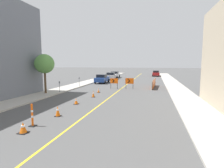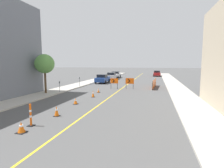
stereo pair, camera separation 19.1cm
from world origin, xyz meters
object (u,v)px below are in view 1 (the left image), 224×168
Objects in this scene: parked_car_curb_mid at (111,76)px; parked_car_curb_far at (115,75)px; parking_meter_near_curb at (79,80)px; arrow_barricade_secondary at (129,81)px; parked_car_opposite_side at (156,73)px; traffic_cone_fifth at (93,94)px; traffic_cone_second at (23,128)px; street_tree_left_near at (44,64)px; delineator_post_front at (32,116)px; traffic_cone_third at (58,111)px; traffic_cone_farthest at (99,91)px; traffic_cone_fourth at (76,101)px; parking_meter_far_curb at (59,84)px; parked_car_curb_near at (102,79)px; arrow_barricade_primary at (114,81)px.

parked_car_curb_mid is 5.01m from parked_car_curb_far.
arrow_barricade_secondary is at bearing -1.36° from parking_meter_near_curb.
parked_car_curb_mid is 1.01× the size of parked_car_opposite_side.
traffic_cone_fifth is at bearing -102.60° from parked_car_opposite_side.
traffic_cone_second is at bearing -102.13° from arrow_barricade_secondary.
parked_car_curb_mid is 19.94m from street_tree_left_near.
traffic_cone_second is 30.04m from parked_car_curb_mid.
delineator_post_front is 0.30× the size of parked_car_curb_far.
traffic_cone_third is 0.16× the size of parked_car_opposite_side.
parked_car_opposite_side is at bearing 68.88° from street_tree_left_near.
parked_car_curb_far is at bearing 94.85° from delineator_post_front.
traffic_cone_second is 0.13× the size of parked_car_curb_mid.
traffic_cone_fifth reaches higher than traffic_cone_farthest.
traffic_cone_fifth is (0.24, 9.84, 0.07)m from traffic_cone_second.
parked_car_opposite_side is (6.94, 30.22, 0.54)m from traffic_cone_farthest.
traffic_cone_fourth is 11.52m from parking_meter_near_curb.
parking_meter_near_curb is at bearing 105.28° from delineator_post_front.
traffic_cone_third is 9.76m from traffic_cone_farthest.
traffic_cone_farthest is 4.72m from parking_meter_far_curb.
street_tree_left_near is (-5.77, 10.36, 3.18)m from traffic_cone_second.
parked_car_curb_near reaches higher than traffic_cone_third.
parking_meter_near_curb is at bearing 90.00° from parking_meter_far_curb.
traffic_cone_farthest is 0.12× the size of parked_car_curb_far.
parking_meter_near_curb is (-4.40, 16.11, 0.52)m from delineator_post_front.
parked_car_curb_far is at bearing 86.29° from parking_meter_far_curb.
parked_car_curb_near is 13.20m from street_tree_left_near.
traffic_cone_fourth is 3.38m from traffic_cone_fifth.
traffic_cone_second is at bearing -100.38° from parked_car_opposite_side.
traffic_cone_fourth is 0.12× the size of parked_car_curb_near.
traffic_cone_second is at bearing -89.43° from traffic_cone_farthest.
arrow_barricade_primary is at bearing -77.28° from parked_car_curb_mid.
traffic_cone_farthest is 0.41× the size of parking_meter_far_curb.
parked_car_curb_far reaches higher than traffic_cone_fourth.
arrow_barricade_primary is (1.12, 9.82, 0.78)m from traffic_cone_fourth.
traffic_cone_farthest is 5.31m from arrow_barricade_secondary.
parking_meter_far_curb is at bearing 112.83° from delineator_post_front.
parking_meter_far_curb reaches higher than traffic_cone_farthest.
parked_car_curb_far reaches higher than traffic_cone_third.
traffic_cone_farthest is 0.12× the size of parked_car_opposite_side.
traffic_cone_fifth is at bearing -82.83° from traffic_cone_farthest.
parked_car_opposite_side is (9.60, 20.00, 0.00)m from parked_car_curb_near.
parking_meter_near_curb reaches higher than traffic_cone_third.
parked_car_curb_near reaches higher than parking_meter_far_curb.
traffic_cone_farthest is 0.36× the size of arrow_barricade_primary.
arrow_barricade_primary reaches higher than traffic_cone_second.
parking_meter_far_curb is (0.00, -5.65, -0.03)m from parking_meter_near_curb.
delineator_post_front is 16.26m from arrow_barricade_secondary.
traffic_cone_fourth is 6.70m from parking_meter_far_curb.
parked_car_curb_mid is (-2.63, 28.95, 0.24)m from delineator_post_front.
traffic_cone_second is 16.34m from arrow_barricade_primary.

